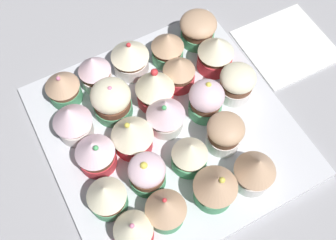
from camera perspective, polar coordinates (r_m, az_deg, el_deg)
The scene contains 26 objects.
ground_plane at distance 66.77cm, azimuth -0.00°, elevation -2.31°, with size 180.00×180.00×3.00cm, color #9E9EA3.
baking_tray at distance 64.89cm, azimuth -0.00°, elevation -1.50°, with size 37.73×37.73×1.20cm.
cupcake_0 at distance 72.19cm, azimuth 4.27°, elevation 12.80°, with size 6.49×6.49×5.87cm.
cupcake_1 at distance 69.04cm, azimuth -0.07°, elevation 10.29°, with size 5.61×5.61×6.55cm.
cupcake_2 at distance 67.89cm, azimuth -5.46°, elevation 8.90°, with size 6.42×6.42×7.03cm.
cupcake_3 at distance 66.91cm, azimuth -10.35°, elevation 6.83°, with size 5.37×5.37×6.96cm.
cupcake_4 at distance 66.55cm, azimuth -14.73°, elevation 4.61°, with size 5.57×5.57×6.79cm.
cupcake_5 at distance 68.43cm, azimuth 6.79°, elevation 9.46°, with size 6.09×6.09×7.15cm.
cupcake_6 at distance 66.19cm, azimuth 1.56°, elevation 6.88°, with size 5.35×5.35×6.43cm.
cupcake_7 at distance 63.56cm, azimuth -1.89°, elevation 4.68°, with size 6.32×6.32×8.13cm.
cupcake_8 at distance 63.40cm, azimuth -8.01°, elevation 2.81°, with size 6.31×6.31×7.37cm.
cupcake_9 at distance 62.36cm, azimuth -13.41°, elevation -0.13°, with size 6.02×6.02×7.31cm.
cupcake_10 at distance 65.77cm, azimuth 9.74°, elevation 5.21°, with size 5.82×5.82×6.45cm.
cupcake_11 at distance 63.11cm, azimuth 5.39°, elevation 2.89°, with size 5.56×5.56×7.38cm.
cupcake_12 at distance 61.19cm, azimuth -0.50°, elevation 0.86°, with size 6.08×6.08×7.66cm.
cupcake_13 at distance 59.84cm, azimuth -5.13°, elevation -2.03°, with size 6.44×6.44×7.66cm.
cupcake_14 at distance 59.53cm, azimuth -10.14°, elevation -4.93°, with size 5.88×5.88×7.12cm.
cupcake_15 at distance 60.77cm, azimuth 8.05°, elevation -1.88°, with size 5.68×5.68×6.55cm.
cupcake_16 at distance 58.97cm, azimuth 3.19°, elevation -4.86°, with size 5.41×5.41×6.58cm.
cupcake_17 at distance 57.95cm, azimuth -2.99°, elevation -7.59°, with size 5.43×5.43×6.67cm.
cupcake_18 at distance 57.05cm, azimuth -8.69°, elevation -10.64°, with size 5.61×5.61×6.94cm.
cupcake_19 at distance 58.78cm, azimuth 12.25°, elevation -7.02°, with size 6.10×6.10×7.20cm.
cupcake_20 at distance 56.76cm, azimuth 6.75°, elevation -9.37°, with size 6.34×6.34×7.81cm.
cupcake_21 at distance 55.73cm, azimuth -0.31°, elevation -12.52°, with size 5.79×5.79×7.26cm.
cupcake_22 at distance 55.51cm, azimuth -4.97°, elevation -15.24°, with size 5.44×5.44×7.05cm.
napkin at distance 77.96cm, azimuth 16.48°, elevation 10.25°, with size 15.46×14.72×0.60cm, color white.
Camera 1 is at (13.89, 25.67, 58.55)cm, focal length 42.93 mm.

